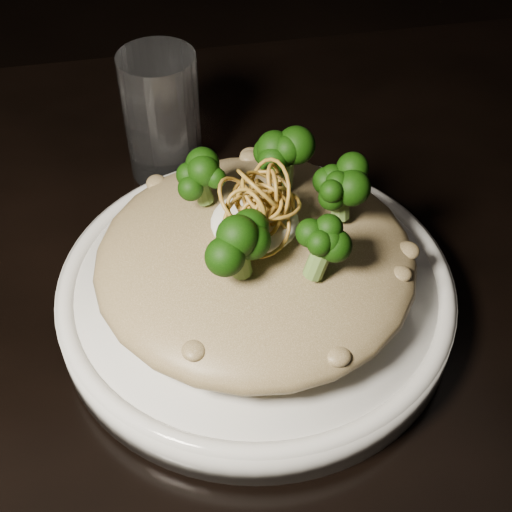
# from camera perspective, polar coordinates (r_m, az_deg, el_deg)

# --- Properties ---
(table) EXTENTS (1.10, 0.80, 0.75)m
(table) POSITION_cam_1_polar(r_m,az_deg,el_deg) (0.59, -6.32, -11.37)
(table) COLOR black
(table) RESTS_ON ground
(plate) EXTENTS (0.28, 0.28, 0.03)m
(plate) POSITION_cam_1_polar(r_m,az_deg,el_deg) (0.52, 0.00, -3.09)
(plate) COLOR silver
(plate) RESTS_ON table
(risotto) EXTENTS (0.22, 0.22, 0.05)m
(risotto) POSITION_cam_1_polar(r_m,az_deg,el_deg) (0.49, -0.06, -0.23)
(risotto) COLOR brown
(risotto) RESTS_ON plate
(broccoli) EXTENTS (0.14, 0.14, 0.05)m
(broccoli) POSITION_cam_1_polar(r_m,az_deg,el_deg) (0.46, 0.66, 4.60)
(broccoli) COLOR black
(broccoli) RESTS_ON risotto
(cheese) EXTENTS (0.06, 0.06, 0.02)m
(cheese) POSITION_cam_1_polar(r_m,az_deg,el_deg) (0.47, -0.10, 2.75)
(cheese) COLOR white
(cheese) RESTS_ON risotto
(shallots) EXTENTS (0.05, 0.05, 0.03)m
(shallots) POSITION_cam_1_polar(r_m,az_deg,el_deg) (0.45, 0.19, 4.63)
(shallots) COLOR brown
(shallots) RESTS_ON cheese
(drinking_glass) EXTENTS (0.08, 0.08, 0.11)m
(drinking_glass) POSITION_cam_1_polar(r_m,az_deg,el_deg) (0.62, -7.52, 11.03)
(drinking_glass) COLOR white
(drinking_glass) RESTS_ON table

